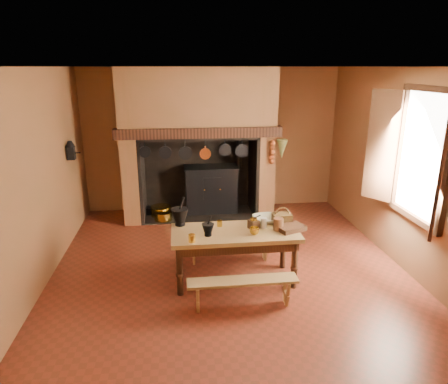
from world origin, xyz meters
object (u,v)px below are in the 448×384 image
work_table (235,239)px  mixing_bowl (266,219)px  iron_range (212,189)px  bench_front (243,287)px  coffee_grinder (254,224)px  wicker_basket (282,218)px

work_table → mixing_bowl: mixing_bowl is taller
iron_range → mixing_bowl: iron_range is taller
work_table → iron_range: bearing=91.6°
iron_range → bench_front: bearing=-88.7°
iron_range → mixing_bowl: bearing=-77.6°
work_table → coffee_grinder: bearing=12.1°
work_table → bench_front: work_table is taller
coffee_grinder → wicker_basket: (0.42, 0.13, 0.01)m
mixing_bowl → wicker_basket: (0.21, -0.08, 0.04)m
mixing_bowl → work_table: bearing=-150.5°
iron_range → work_table: (0.08, -2.74, 0.13)m
work_table → coffee_grinder: (0.26, 0.06, 0.19)m
work_table → coffee_grinder: coffee_grinder is taller
work_table → wicker_basket: size_ratio=6.55×
work_table → bench_front: bearing=-90.0°
mixing_bowl → coffee_grinder: bearing=-135.2°
wicker_basket → work_table: bearing=-164.9°
work_table → mixing_bowl: 0.56m
mixing_bowl → wicker_basket: bearing=-20.5°
bench_front → coffee_grinder: 0.91m
coffee_grinder → mixing_bowl: coffee_grinder is taller
coffee_grinder → wicker_basket: size_ratio=0.73×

